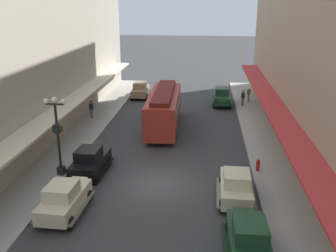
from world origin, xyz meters
The scene contains 15 objects.
ground_plane centered at (0.00, 0.00, 0.00)m, with size 200.00×200.00×0.00m, color #38383A.
sidewalk_left centered at (-7.50, 0.00, 0.07)m, with size 3.00×60.00×0.15m, color #A8A59E.
sidewalk_right centered at (7.50, 0.00, 0.07)m, with size 3.00×60.00×0.15m, color #A8A59E.
parked_car_0 centered at (-4.78, 21.28, 0.94)m, with size 2.22×4.29×1.84m.
parked_car_1 centered at (4.84, -6.41, 0.94)m, with size 2.21×4.29×1.84m.
parked_car_2 centered at (4.63, -1.50, 0.94)m, with size 2.22×4.29×1.84m.
parked_car_3 centered at (-4.54, -3.85, 0.94)m, with size 2.27×4.31×1.84m.
parked_car_4 centered at (-4.61, 1.04, 0.94)m, with size 2.28×4.31×1.84m.
parked_car_5 centered at (4.56, 19.02, 0.94)m, with size 2.20×4.28×1.84m.
streetcar centered at (-0.82, 10.63, 1.90)m, with size 2.74×9.66×3.46m.
lamp_post_with_clock centered at (-6.40, 0.49, 2.99)m, with size 1.42×0.44×5.16m.
fire_hydrant centered at (6.35, 2.27, 0.56)m, with size 0.24×0.24×0.82m.
pedestrian_0 centered at (6.73, 18.26, 1.01)m, with size 0.36×0.28×1.67m.
pedestrian_1 centered at (7.50, 19.97, 0.99)m, with size 0.36×0.24×1.64m.
pedestrian_2 centered at (-7.97, 12.49, 1.01)m, with size 0.36×0.28×1.67m.
Camera 1 is at (2.71, -20.75, 10.94)m, focal length 40.05 mm.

